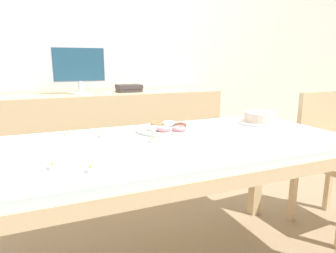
{
  "coord_description": "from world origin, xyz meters",
  "views": [
    {
      "loc": [
        -0.55,
        -1.31,
        1.15
      ],
      "look_at": [
        0.03,
        0.05,
        0.82
      ],
      "focal_mm": 32.0,
      "sensor_mm": 36.0,
      "label": 1
    }
  ],
  "objects_px": {
    "tealight_near_cakes": "(152,140)",
    "tealight_near_front": "(52,166)",
    "chair": "(330,153)",
    "computer_monitor": "(79,70)",
    "cake_chocolate_round": "(260,118)",
    "pastry_platter": "(167,128)",
    "book_stack": "(129,88)",
    "tealight_left_edge": "(68,134)",
    "tealight_right_edge": "(102,135)",
    "tealight_centre": "(91,169)"
  },
  "relations": [
    {
      "from": "chair",
      "to": "tealight_near_front",
      "type": "xyz_separation_m",
      "value": [
        -1.8,
        -0.28,
        0.25
      ]
    },
    {
      "from": "cake_chocolate_round",
      "to": "tealight_left_edge",
      "type": "height_order",
      "value": "cake_chocolate_round"
    },
    {
      "from": "tealight_right_edge",
      "to": "tealight_near_cakes",
      "type": "xyz_separation_m",
      "value": [
        0.2,
        -0.2,
        0.0
      ]
    },
    {
      "from": "chair",
      "to": "tealight_centre",
      "type": "height_order",
      "value": "chair"
    },
    {
      "from": "tealight_left_edge",
      "to": "tealight_centre",
      "type": "xyz_separation_m",
      "value": [
        0.03,
        -0.59,
        0.0
      ]
    },
    {
      "from": "tealight_centre",
      "to": "tealight_near_front",
      "type": "bearing_deg",
      "value": 145.05
    },
    {
      "from": "chair",
      "to": "book_stack",
      "type": "distance_m",
      "value": 1.64
    },
    {
      "from": "tealight_left_edge",
      "to": "tealight_right_edge",
      "type": "xyz_separation_m",
      "value": [
        0.16,
        -0.1,
        0.0
      ]
    },
    {
      "from": "cake_chocolate_round",
      "to": "pastry_platter",
      "type": "relative_size",
      "value": 0.8
    },
    {
      "from": "chair",
      "to": "book_stack",
      "type": "bearing_deg",
      "value": 133.97
    },
    {
      "from": "tealight_left_edge",
      "to": "tealight_near_front",
      "type": "relative_size",
      "value": 1.0
    },
    {
      "from": "tealight_right_edge",
      "to": "tealight_near_front",
      "type": "bearing_deg",
      "value": -122.26
    },
    {
      "from": "computer_monitor",
      "to": "chair",
      "type": "bearing_deg",
      "value": -37.11
    },
    {
      "from": "computer_monitor",
      "to": "tealight_left_edge",
      "type": "bearing_deg",
      "value": -101.42
    },
    {
      "from": "computer_monitor",
      "to": "tealight_near_cakes",
      "type": "distance_m",
      "value": 1.27
    },
    {
      "from": "computer_monitor",
      "to": "tealight_right_edge",
      "type": "xyz_separation_m",
      "value": [
        -0.03,
        -1.02,
        -0.3
      ]
    },
    {
      "from": "tealight_near_front",
      "to": "tealight_left_edge",
      "type": "bearing_deg",
      "value": 79.32
    },
    {
      "from": "tealight_centre",
      "to": "computer_monitor",
      "type": "bearing_deg",
      "value": 84.03
    },
    {
      "from": "tealight_right_edge",
      "to": "tealight_near_front",
      "type": "distance_m",
      "value": 0.48
    },
    {
      "from": "tealight_right_edge",
      "to": "chair",
      "type": "bearing_deg",
      "value": -4.58
    },
    {
      "from": "chair",
      "to": "tealight_right_edge",
      "type": "distance_m",
      "value": 1.57
    },
    {
      "from": "tealight_near_cakes",
      "to": "chair",
      "type": "bearing_deg",
      "value": 3.26
    },
    {
      "from": "computer_monitor",
      "to": "tealight_centre",
      "type": "distance_m",
      "value": 1.55
    },
    {
      "from": "pastry_platter",
      "to": "computer_monitor",
      "type": "bearing_deg",
      "value": 108.53
    },
    {
      "from": "tealight_near_front",
      "to": "pastry_platter",
      "type": "bearing_deg",
      "value": 33.23
    },
    {
      "from": "tealight_near_cakes",
      "to": "tealight_near_front",
      "type": "height_order",
      "value": "same"
    },
    {
      "from": "tealight_near_cakes",
      "to": "tealight_right_edge",
      "type": "bearing_deg",
      "value": 135.62
    },
    {
      "from": "pastry_platter",
      "to": "tealight_right_edge",
      "type": "distance_m",
      "value": 0.37
    },
    {
      "from": "chair",
      "to": "computer_monitor",
      "type": "bearing_deg",
      "value": 142.89
    },
    {
      "from": "tealight_near_cakes",
      "to": "pastry_platter",
      "type": "bearing_deg",
      "value": 51.25
    },
    {
      "from": "computer_monitor",
      "to": "book_stack",
      "type": "xyz_separation_m",
      "value": [
        0.41,
        0.0,
        -0.16
      ]
    },
    {
      "from": "computer_monitor",
      "to": "book_stack",
      "type": "distance_m",
      "value": 0.44
    },
    {
      "from": "book_stack",
      "to": "tealight_near_cakes",
      "type": "distance_m",
      "value": 1.25
    },
    {
      "from": "computer_monitor",
      "to": "tealight_left_edge",
      "type": "distance_m",
      "value": 0.99
    },
    {
      "from": "chair",
      "to": "tealight_near_cakes",
      "type": "height_order",
      "value": "chair"
    },
    {
      "from": "book_stack",
      "to": "tealight_near_front",
      "type": "xyz_separation_m",
      "value": [
        -0.69,
        -1.43,
        -0.15
      ]
    },
    {
      "from": "cake_chocolate_round",
      "to": "tealight_right_edge",
      "type": "height_order",
      "value": "cake_chocolate_round"
    },
    {
      "from": "tealight_right_edge",
      "to": "tealight_near_front",
      "type": "relative_size",
      "value": 1.0
    },
    {
      "from": "cake_chocolate_round",
      "to": "tealight_near_front",
      "type": "bearing_deg",
      "value": -163.43
    },
    {
      "from": "computer_monitor",
      "to": "tealight_near_cakes",
      "type": "relative_size",
      "value": 10.6
    },
    {
      "from": "cake_chocolate_round",
      "to": "tealight_left_edge",
      "type": "bearing_deg",
      "value": 173.17
    },
    {
      "from": "book_stack",
      "to": "chair",
      "type": "bearing_deg",
      "value": -46.03
    },
    {
      "from": "book_stack",
      "to": "tealight_centre",
      "type": "height_order",
      "value": "book_stack"
    },
    {
      "from": "computer_monitor",
      "to": "tealight_near_front",
      "type": "relative_size",
      "value": 10.6
    },
    {
      "from": "tealight_right_edge",
      "to": "tealight_centre",
      "type": "bearing_deg",
      "value": -105.06
    },
    {
      "from": "tealight_left_edge",
      "to": "tealight_right_edge",
      "type": "bearing_deg",
      "value": -32.96
    },
    {
      "from": "tealight_left_edge",
      "to": "pastry_platter",
      "type": "bearing_deg",
      "value": -10.62
    },
    {
      "from": "tealight_near_cakes",
      "to": "computer_monitor",
      "type": "bearing_deg",
      "value": 98.26
    },
    {
      "from": "pastry_platter",
      "to": "tealight_near_cakes",
      "type": "xyz_separation_m",
      "value": [
        -0.16,
        -0.2,
        -0.0
      ]
    },
    {
      "from": "book_stack",
      "to": "tealight_near_front",
      "type": "height_order",
      "value": "book_stack"
    }
  ]
}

